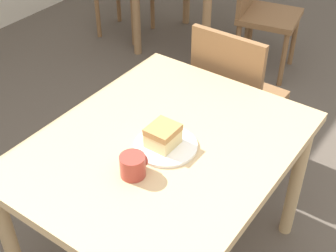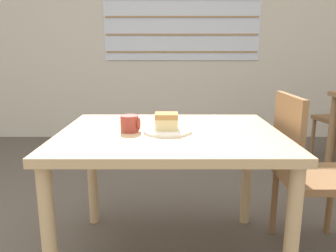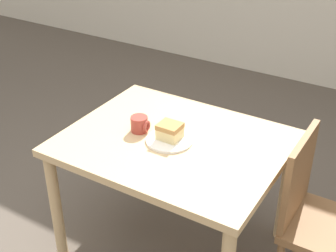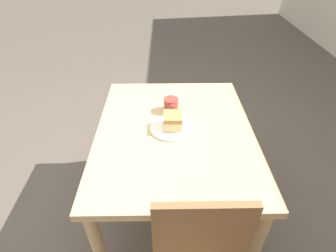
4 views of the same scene
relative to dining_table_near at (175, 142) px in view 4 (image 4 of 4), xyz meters
name	(u,v)px [view 4 (image 4 of 4)]	position (x,y,z in m)	size (l,w,h in m)	color
ground_plane	(117,191)	(-0.14, -0.43, -0.61)	(14.00, 14.00, 0.00)	brown
dining_table_near	(175,142)	(0.00, 0.00, 0.00)	(1.08, 0.87, 0.70)	tan
plate	(171,128)	(-0.01, -0.02, 0.10)	(0.24, 0.24, 0.01)	white
cake_slice	(173,121)	(-0.02, -0.01, 0.14)	(0.11, 0.10, 0.08)	#E5CC89
coffee_mug	(171,105)	(-0.19, -0.02, 0.13)	(0.10, 0.09, 0.08)	#9E382D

